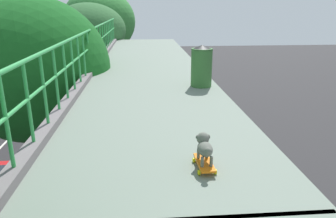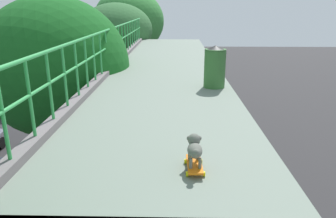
{
  "view_description": "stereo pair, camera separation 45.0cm",
  "coord_description": "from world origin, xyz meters",
  "px_view_note": "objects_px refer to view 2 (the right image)",
  "views": [
    {
      "loc": [
        1.15,
        -1.82,
        7.51
      ],
      "look_at": [
        1.5,
        2.47,
        6.11
      ],
      "focal_mm": 33.86,
      "sensor_mm": 36.0,
      "label": 1
    },
    {
      "loc": [
        1.6,
        -1.83,
        7.51
      ],
      "look_at": [
        1.5,
        2.47,
        6.11
      ],
      "focal_mm": 33.86,
      "sensor_mm": 36.0,
      "label": 2
    }
  ],
  "objects_px": {
    "city_bus": "(54,76)",
    "small_dog": "(195,147)",
    "car_red_taxi_fifth": "(10,182)",
    "litter_bin": "(215,66)",
    "toy_skateboard": "(194,165)"
  },
  "relations": [
    {
      "from": "city_bus",
      "to": "toy_skateboard",
      "type": "relative_size",
      "value": 22.77
    },
    {
      "from": "city_bus",
      "to": "small_dog",
      "type": "relative_size",
      "value": 25.84
    },
    {
      "from": "city_bus",
      "to": "litter_bin",
      "type": "height_order",
      "value": "litter_bin"
    },
    {
      "from": "city_bus",
      "to": "toy_skateboard",
      "type": "height_order",
      "value": "toy_skateboard"
    },
    {
      "from": "city_bus",
      "to": "litter_bin",
      "type": "distance_m",
      "value": 23.22
    },
    {
      "from": "city_bus",
      "to": "toy_skateboard",
      "type": "distance_m",
      "value": 26.19
    },
    {
      "from": "toy_skateboard",
      "to": "small_dog",
      "type": "xyz_separation_m",
      "value": [
        -0.0,
        0.03,
        0.2
      ]
    },
    {
      "from": "city_bus",
      "to": "small_dog",
      "type": "bearing_deg",
      "value": -65.47
    },
    {
      "from": "toy_skateboard",
      "to": "litter_bin",
      "type": "distance_m",
      "value": 3.89
    },
    {
      "from": "litter_bin",
      "to": "toy_skateboard",
      "type": "bearing_deg",
      "value": -99.78
    },
    {
      "from": "toy_skateboard",
      "to": "small_dog",
      "type": "distance_m",
      "value": 0.2
    },
    {
      "from": "car_red_taxi_fifth",
      "to": "litter_bin",
      "type": "xyz_separation_m",
      "value": [
        7.63,
        -4.25,
        5.61
      ]
    },
    {
      "from": "car_red_taxi_fifth",
      "to": "litter_bin",
      "type": "distance_m",
      "value": 10.38
    },
    {
      "from": "car_red_taxi_fifth",
      "to": "litter_bin",
      "type": "relative_size",
      "value": 4.71
    },
    {
      "from": "car_red_taxi_fifth",
      "to": "city_bus",
      "type": "distance_m",
      "value": 15.96
    }
  ]
}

